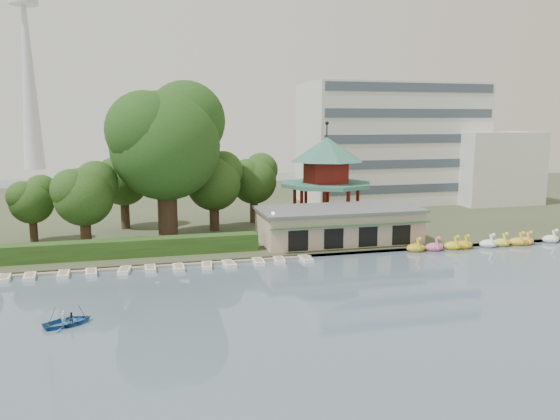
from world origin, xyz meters
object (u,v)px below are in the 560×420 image
object	(u,v)px
pavilion	(326,172)
dock	(144,266)
boathouse	(338,224)
rowboat_with_passengers	(68,318)
big_tree	(167,138)

from	to	relation	value
pavilion	dock	bearing A→B (deg)	-148.34
boathouse	pavilion	distance (m)	11.43
dock	pavilion	size ratio (longest dim) A/B	2.52
pavilion	rowboat_with_passengers	world-z (taller)	pavilion
dock	rowboat_with_passengers	distance (m)	15.33
pavilion	rowboat_with_passengers	distance (m)	41.97
dock	boathouse	xyz separation A→B (m)	(22.00, 4.77, 2.25)
dock	rowboat_with_passengers	bearing A→B (deg)	-110.45
pavilion	boathouse	bearing A→B (deg)	-101.28
big_tree	dock	bearing A→B (deg)	-106.08
pavilion	rowboat_with_passengers	bearing A→B (deg)	-135.19
boathouse	rowboat_with_passengers	world-z (taller)	boathouse
big_tree	rowboat_with_passengers	world-z (taller)	big_tree
pavilion	rowboat_with_passengers	xyz separation A→B (m)	(-29.36, -29.16, -7.00)
pavilion	big_tree	size ratio (longest dim) A/B	0.73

